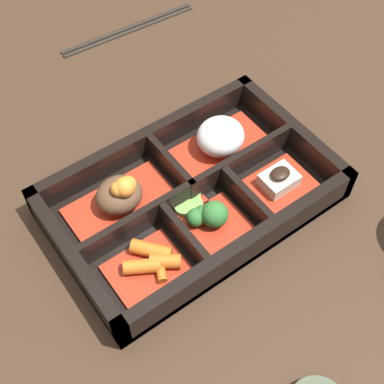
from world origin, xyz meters
TOP-DOWN VIEW (x-y plane):
  - ground_plane at (0.00, 0.00)m, footprint 3.00×3.00m
  - bento_base at (0.00, 0.00)m, footprint 0.32×0.20m
  - bento_rim at (-0.00, -0.00)m, footprint 0.32×0.20m
  - bowl_stew at (-0.07, 0.04)m, footprint 0.12×0.07m
  - bowl_rice at (0.07, 0.04)m, footprint 0.12×0.07m
  - bowl_carrots at (-0.09, -0.05)m, footprint 0.08×0.06m
  - bowl_greens at (-0.00, -0.04)m, footprint 0.07×0.06m
  - bowl_tofu at (0.09, -0.04)m, footprint 0.08×0.06m
  - bowl_pickles at (-0.01, -0.01)m, footprint 0.04×0.03m
  - chopsticks at (0.11, 0.32)m, footprint 0.22×0.03m

SIDE VIEW (x-z plane):
  - ground_plane at x=0.00m, z-range 0.00..0.00m
  - chopsticks at x=0.11m, z-range 0.00..0.01m
  - bento_base at x=0.00m, z-range 0.00..0.01m
  - bowl_pickles at x=-0.01m, z-range 0.01..0.02m
  - bowl_carrots at x=-0.09m, z-range 0.01..0.03m
  - bowl_tofu at x=0.09m, z-range 0.00..0.03m
  - bento_rim at x=0.00m, z-range 0.00..0.04m
  - bowl_greens at x=0.00m, z-range 0.01..0.04m
  - bowl_stew at x=-0.07m, z-range 0.00..0.06m
  - bowl_rice at x=0.07m, z-range 0.01..0.05m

